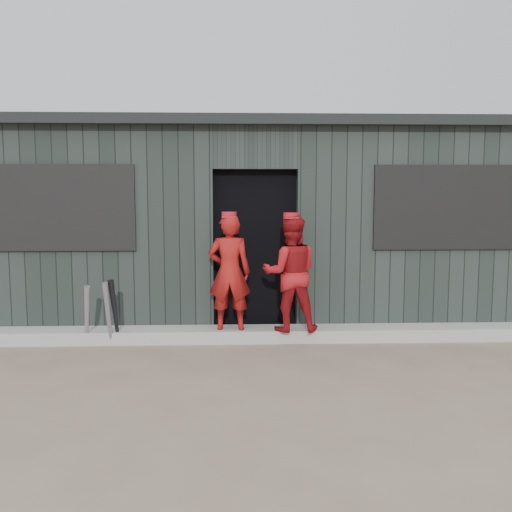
{
  "coord_description": "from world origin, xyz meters",
  "views": [
    {
      "loc": [
        -0.24,
        -4.7,
        1.74
      ],
      "look_at": [
        0.0,
        1.8,
        1.0
      ],
      "focal_mm": 40.0,
      "sensor_mm": 36.0,
      "label": 1
    }
  ],
  "objects_px": {
    "bat_mid": "(108,314)",
    "player_red_left": "(229,272)",
    "player_red_right": "(290,273)",
    "player_grey_back": "(280,286)",
    "dugout": "(252,223)",
    "bat_left": "(87,316)",
    "bat_right": "(115,313)"
  },
  "relations": [
    {
      "from": "bat_mid",
      "to": "player_red_left",
      "type": "distance_m",
      "value": 1.43
    },
    {
      "from": "player_red_right",
      "to": "player_grey_back",
      "type": "relative_size",
      "value": 1.21
    },
    {
      "from": "player_red_left",
      "to": "player_red_right",
      "type": "bearing_deg",
      "value": 175.39
    },
    {
      "from": "player_red_right",
      "to": "dugout",
      "type": "bearing_deg",
      "value": -77.39
    },
    {
      "from": "player_grey_back",
      "to": "dugout",
      "type": "distance_m",
      "value": 1.38
    },
    {
      "from": "player_red_right",
      "to": "dugout",
      "type": "relative_size",
      "value": 0.16
    },
    {
      "from": "player_red_left",
      "to": "player_red_right",
      "type": "height_order",
      "value": "player_red_left"
    },
    {
      "from": "bat_mid",
      "to": "dugout",
      "type": "height_order",
      "value": "dugout"
    },
    {
      "from": "bat_left",
      "to": "dugout",
      "type": "height_order",
      "value": "dugout"
    },
    {
      "from": "player_grey_back",
      "to": "bat_right",
      "type": "bearing_deg",
      "value": 1.98
    },
    {
      "from": "bat_right",
      "to": "player_grey_back",
      "type": "distance_m",
      "value": 2.07
    },
    {
      "from": "bat_mid",
      "to": "player_red_right",
      "type": "relative_size",
      "value": 0.58
    },
    {
      "from": "player_grey_back",
      "to": "dugout",
      "type": "height_order",
      "value": "dugout"
    },
    {
      "from": "player_grey_back",
      "to": "dugout",
      "type": "relative_size",
      "value": 0.13
    },
    {
      "from": "bat_left",
      "to": "player_grey_back",
      "type": "bearing_deg",
      "value": 19.54
    },
    {
      "from": "bat_left",
      "to": "player_red_right",
      "type": "bearing_deg",
      "value": 2.33
    },
    {
      "from": "player_red_left",
      "to": "dugout",
      "type": "distance_m",
      "value": 1.82
    },
    {
      "from": "bat_left",
      "to": "bat_mid",
      "type": "relative_size",
      "value": 0.96
    },
    {
      "from": "bat_mid",
      "to": "player_red_right",
      "type": "height_order",
      "value": "player_red_right"
    },
    {
      "from": "bat_right",
      "to": "player_red_left",
      "type": "height_order",
      "value": "player_red_left"
    },
    {
      "from": "bat_mid",
      "to": "player_red_right",
      "type": "bearing_deg",
      "value": 3.29
    },
    {
      "from": "dugout",
      "to": "player_red_right",
      "type": "bearing_deg",
      "value": -77.94
    },
    {
      "from": "player_grey_back",
      "to": "player_red_left",
      "type": "bearing_deg",
      "value": 24.71
    },
    {
      "from": "player_red_left",
      "to": "bat_mid",
      "type": "bearing_deg",
      "value": 10.42
    },
    {
      "from": "bat_right",
      "to": "dugout",
      "type": "bearing_deg",
      "value": 49.66
    },
    {
      "from": "bat_left",
      "to": "dugout",
      "type": "bearing_deg",
      "value": 45.17
    },
    {
      "from": "bat_right",
      "to": "player_red_right",
      "type": "height_order",
      "value": "player_red_right"
    },
    {
      "from": "bat_left",
      "to": "bat_mid",
      "type": "distance_m",
      "value": 0.24
    },
    {
      "from": "bat_mid",
      "to": "bat_right",
      "type": "height_order",
      "value": "bat_right"
    },
    {
      "from": "bat_mid",
      "to": "dugout",
      "type": "xyz_separation_m",
      "value": [
        1.65,
        1.93,
        0.91
      ]
    },
    {
      "from": "bat_left",
      "to": "player_red_left",
      "type": "bearing_deg",
      "value": 6.24
    },
    {
      "from": "bat_mid",
      "to": "player_grey_back",
      "type": "height_order",
      "value": "player_grey_back"
    }
  ]
}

